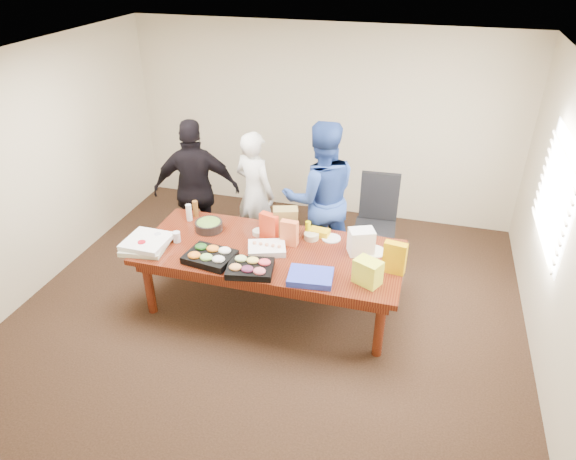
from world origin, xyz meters
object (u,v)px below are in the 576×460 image
(conference_table, at_px, (271,279))
(person_center, at_px, (255,193))
(salad_bowl, at_px, (209,226))
(sheet_cake, at_px, (267,248))
(office_chair, at_px, (375,226))
(person_right, at_px, (320,198))

(conference_table, relative_size, person_center, 1.72)
(salad_bowl, bearing_deg, sheet_cake, -18.27)
(office_chair, distance_m, salad_bowl, 2.02)
(person_right, bearing_deg, person_center, -33.94)
(sheet_cake, xyz_separation_m, salad_bowl, (-0.77, 0.25, 0.02))
(person_center, xyz_separation_m, person_right, (0.89, -0.18, 0.14))
(sheet_cake, bearing_deg, salad_bowl, 142.18)
(office_chair, xyz_separation_m, sheet_cake, (-1.01, -1.18, 0.22))
(salad_bowl, bearing_deg, person_right, 33.55)
(person_right, bearing_deg, conference_table, 49.00)
(office_chair, xyz_separation_m, person_center, (-1.55, 0.00, 0.25))
(conference_table, distance_m, salad_bowl, 0.93)
(conference_table, height_order, salad_bowl, salad_bowl)
(person_right, height_order, sheet_cake, person_right)
(conference_table, xyz_separation_m, sheet_cake, (-0.03, -0.03, 0.41))
(person_center, bearing_deg, conference_table, 138.99)
(person_center, relative_size, person_right, 0.86)
(conference_table, bearing_deg, sheet_cake, -131.24)
(person_right, distance_m, sheet_cake, 1.07)
(person_center, xyz_separation_m, salad_bowl, (-0.23, -0.93, -0.01))
(person_right, distance_m, salad_bowl, 1.36)
(office_chair, bearing_deg, conference_table, -133.95)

